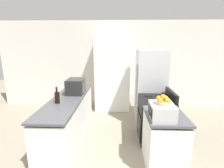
# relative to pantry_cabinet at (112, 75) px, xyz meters

# --- Properties ---
(wall_back) EXTENTS (7.00, 0.06, 2.60)m
(wall_back) POSITION_rel_pantry_cabinet_xyz_m (0.03, 0.32, 0.24)
(wall_back) COLOR silver
(wall_back) RESTS_ON ground_plane
(counter_left) EXTENTS (0.60, 2.39, 0.88)m
(counter_left) POSITION_rel_pantry_cabinet_xyz_m (-0.85, -1.68, -0.63)
(counter_left) COLOR silver
(counter_left) RESTS_ON ground_plane
(counter_right) EXTENTS (0.60, 0.80, 0.88)m
(counter_right) POSITION_rel_pantry_cabinet_xyz_m (0.91, -2.47, -0.63)
(counter_right) COLOR silver
(counter_right) RESTS_ON ground_plane
(pantry_cabinet) EXTENTS (1.00, 0.58, 2.11)m
(pantry_cabinet) POSITION_rel_pantry_cabinet_xyz_m (0.00, 0.00, 0.00)
(pantry_cabinet) COLOR white
(pantry_cabinet) RESTS_ON ground_plane
(stove) EXTENTS (0.66, 0.74, 1.04)m
(stove) POSITION_rel_pantry_cabinet_xyz_m (0.93, -1.68, -0.61)
(stove) COLOR black
(stove) RESTS_ON ground_plane
(refrigerator) EXTENTS (0.69, 0.78, 1.81)m
(refrigerator) POSITION_rel_pantry_cabinet_xyz_m (0.94, -0.89, -0.15)
(refrigerator) COLOR #B7B7BC
(refrigerator) RESTS_ON ground_plane
(microwave) EXTENTS (0.36, 0.46, 0.32)m
(microwave) POSITION_rel_pantry_cabinet_xyz_m (-0.75, -1.37, -0.02)
(microwave) COLOR black
(microwave) RESTS_ON counter_left
(wine_bottle) EXTENTS (0.09, 0.09, 0.30)m
(wine_bottle) POSITION_rel_pantry_cabinet_xyz_m (-0.94, -2.02, -0.06)
(wine_bottle) COLOR black
(wine_bottle) RESTS_ON counter_left
(toaster_oven) EXTENTS (0.34, 0.41, 0.22)m
(toaster_oven) POSITION_rel_pantry_cabinet_xyz_m (0.81, -2.62, -0.06)
(toaster_oven) COLOR #B2B2B7
(toaster_oven) RESTS_ON counter_right
(fruit_bowl) EXTENTS (0.24, 0.24, 0.14)m
(fruit_bowl) POSITION_rel_pantry_cabinet_xyz_m (0.81, -2.62, 0.10)
(fruit_bowl) COLOR #B2A893
(fruit_bowl) RESTS_ON toaster_oven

